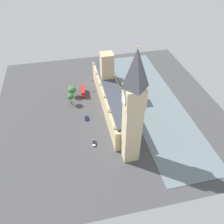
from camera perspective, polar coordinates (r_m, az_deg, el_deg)
ground_plane at (r=154.92m, az=-0.85°, el=1.34°), size 148.35×148.35×0.00m
river_thames at (r=162.72m, az=10.16°, el=2.88°), size 34.92×133.51×0.25m
parliament_building at (r=151.43m, az=-0.28°, el=4.35°), size 13.10×78.35×32.11m
clock_tower at (r=102.36m, az=5.30°, el=0.56°), size 8.96×8.96×62.62m
double_decker_bus_leading at (r=166.25m, az=-7.27°, el=5.22°), size 3.08×10.61×4.75m
car_blue_by_river_gate at (r=145.86m, az=-6.44°, el=-1.47°), size 2.19×4.43×1.74m
car_white_far_end at (r=130.56m, az=-4.64°, el=-7.65°), size 2.06×4.83×1.74m
pedestrian_kerbside at (r=168.80m, az=-4.57°, el=5.26°), size 0.60×0.67×1.62m
pedestrian_under_trees at (r=181.50m, az=-5.15°, el=7.98°), size 0.55×0.45×1.51m
pedestrian_near_tower at (r=181.70m, az=-5.04°, el=8.05°), size 0.64×0.69×1.63m
plane_tree_corner at (r=163.32m, az=-10.00°, el=5.55°), size 5.74×5.74×8.30m
plane_tree_midblock at (r=155.70m, az=-10.34°, el=3.83°), size 4.63×4.63×8.51m
street_lamp_opposite_hall at (r=167.39m, az=-10.42°, el=5.89°), size 0.56×0.56×6.45m
street_lamp_trailing at (r=154.34m, az=-9.97°, el=2.39°), size 0.56×0.56×5.77m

